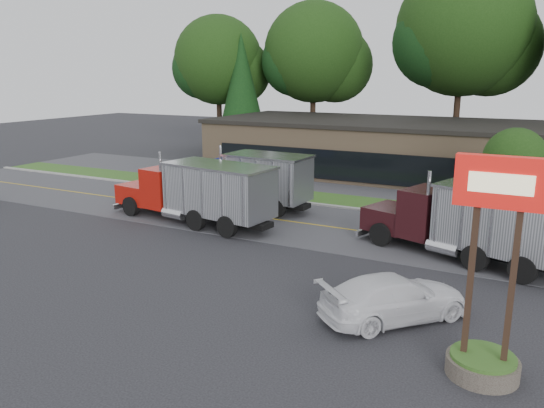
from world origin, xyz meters
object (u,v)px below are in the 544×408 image
at_px(dump_truck_red, 200,191).
at_px(dump_truck_maroon, 474,220).
at_px(bilo_sign, 488,306).
at_px(rally_car, 395,297).
at_px(dump_truck_blue, 252,179).

height_order(dump_truck_red, dump_truck_maroon, same).
distance_m(bilo_sign, dump_truck_red, 17.78).
xyz_separation_m(dump_truck_red, dump_truck_maroon, (13.87, 0.52, -0.00)).
distance_m(dump_truck_red, dump_truck_maroon, 13.88).
bearing_deg(rally_car, dump_truck_red, 13.48).
bearing_deg(dump_truck_maroon, dump_truck_blue, 2.91).
distance_m(dump_truck_blue, dump_truck_maroon, 13.47).
bearing_deg(dump_truck_blue, dump_truck_maroon, 167.80).
relative_size(dump_truck_maroon, rally_car, 1.84).
height_order(dump_truck_red, rally_car, dump_truck_red).
bearing_deg(rally_car, dump_truck_blue, -1.43).
bearing_deg(bilo_sign, dump_truck_blue, 137.88).
xyz_separation_m(bilo_sign, dump_truck_red, (-15.35, 8.96, -0.21)).
bearing_deg(bilo_sign, dump_truck_maroon, 98.86).
xyz_separation_m(dump_truck_maroon, rally_car, (-1.52, -7.17, -1.07)).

